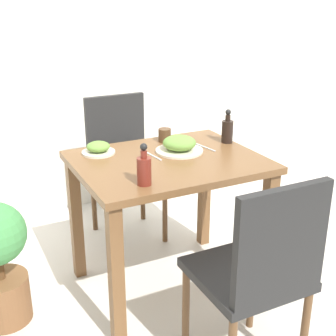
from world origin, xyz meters
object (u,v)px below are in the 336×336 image
(side_plate, at_px, (98,148))
(sauce_bottle, at_px, (227,130))
(chair_near, at_px, (259,270))
(food_plate, at_px, (179,145))
(drink_cup, at_px, (165,135))
(condiment_bottle, at_px, (144,169))
(chair_far, at_px, (123,158))

(side_plate, distance_m, sauce_bottle, 0.72)
(chair_near, distance_m, food_plate, 0.87)
(drink_cup, xyz_separation_m, condiment_bottle, (-0.35, -0.52, 0.03))
(food_plate, height_order, condiment_bottle, condiment_bottle)
(chair_near, bearing_deg, side_plate, -72.38)
(side_plate, distance_m, condiment_bottle, 0.49)
(food_plate, height_order, drink_cup, food_plate)
(food_plate, relative_size, condiment_bottle, 1.32)
(side_plate, bearing_deg, drink_cup, 4.55)
(drink_cup, xyz_separation_m, sauce_bottle, (0.31, -0.17, 0.03))
(chair_near, bearing_deg, condiment_bottle, -61.79)
(food_plate, relative_size, sauce_bottle, 1.32)
(side_plate, bearing_deg, chair_near, -72.38)
(sauce_bottle, relative_size, condiment_bottle, 1.00)
(chair_far, height_order, side_plate, chair_far)
(chair_far, relative_size, sauce_bottle, 4.84)
(chair_far, height_order, condiment_bottle, condiment_bottle)
(chair_far, distance_m, sauce_bottle, 0.78)
(chair_near, xyz_separation_m, food_plate, (0.08, 0.82, 0.26))
(sauce_bottle, distance_m, condiment_bottle, 0.75)
(food_plate, bearing_deg, condiment_bottle, -136.71)
(chair_far, distance_m, food_plate, 0.69)
(chair_near, relative_size, chair_far, 1.00)
(drink_cup, distance_m, sauce_bottle, 0.35)
(drink_cup, height_order, condiment_bottle, condiment_bottle)
(food_plate, bearing_deg, drink_cup, 87.25)
(chair_far, height_order, sauce_bottle, sauce_bottle)
(sauce_bottle, height_order, condiment_bottle, same)
(chair_far, relative_size, side_plate, 5.28)
(side_plate, bearing_deg, condiment_bottle, -84.56)
(chair_near, relative_size, sauce_bottle, 4.84)
(food_plate, distance_m, sauce_bottle, 0.32)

